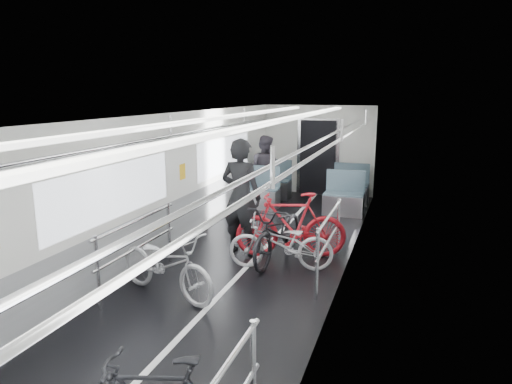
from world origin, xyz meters
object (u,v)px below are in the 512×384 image
bike_left_far (166,264)px  person_seated (265,169)px  bike_right_far (291,225)px  bike_right_mid (281,243)px  person_standing (241,197)px  bike_aisle (279,231)px

bike_left_far → person_seated: person_seated is taller
bike_right_far → person_seated: (-1.62, 3.62, 0.29)m
bike_right_mid → person_standing: bearing=-132.4°
bike_aisle → person_seated: 4.09m
bike_left_far → person_standing: (0.37, 1.93, 0.54)m
bike_right_mid → person_seated: size_ratio=0.97×
bike_right_far → person_seated: bearing=-172.6°
person_seated → person_standing: bearing=110.8°
person_standing → bike_right_mid: bearing=155.9°
bike_left_far → bike_right_mid: (1.22, 1.41, -0.03)m
bike_aisle → person_standing: (-0.71, 0.10, 0.51)m
bike_right_mid → person_seated: 4.53m
bike_right_mid → bike_aisle: 0.44m
bike_right_far → person_standing: size_ratio=0.93×
bike_right_mid → person_seated: bearing=-170.3°
bike_left_far → bike_right_far: bearing=-13.9°
bike_right_mid → bike_right_far: 0.61m
bike_left_far → person_standing: bearing=6.6°
bike_left_far → bike_aisle: (1.08, 1.83, 0.03)m
bike_left_far → bike_aisle: bike_aisle is taller
bike_right_far → person_standing: bearing=-101.1°
bike_left_far → bike_right_mid: bike_left_far is taller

